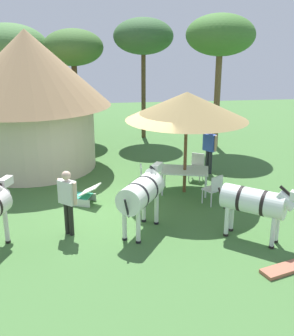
% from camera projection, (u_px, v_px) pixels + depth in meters
% --- Properties ---
extents(ground_plane, '(36.00, 36.00, 0.00)m').
position_uv_depth(ground_plane, '(125.00, 204.00, 12.01)').
color(ground_plane, '#416C35').
extents(thatched_hut, '(5.73, 5.73, 4.90)m').
position_uv_depth(thatched_hut, '(30.00, 93.00, 14.45)').
color(thatched_hut, beige).
rests_on(thatched_hut, ground_plane).
extents(shade_umbrella, '(3.66, 3.66, 3.14)m').
position_uv_depth(shade_umbrella, '(187.00, 106.00, 12.07)').
color(shade_umbrella, brown).
rests_on(shade_umbrella, ground_plane).
extents(patio_dining_table, '(1.63, 1.26, 0.74)m').
position_uv_depth(patio_dining_table, '(185.00, 172.00, 12.72)').
color(patio_dining_table, silver).
rests_on(patio_dining_table, ground_plane).
extents(patio_chair_near_hut, '(0.44, 0.46, 0.90)m').
position_uv_depth(patio_chair_near_hut, '(144.00, 177.00, 12.68)').
color(patio_chair_near_hut, white).
rests_on(patio_chair_near_hut, ground_plane).
extents(patio_chair_west_end, '(0.59, 0.58, 0.90)m').
position_uv_depth(patio_chair_west_end, '(214.00, 188.00, 11.81)').
color(patio_chair_west_end, silver).
rests_on(patio_chair_west_end, ground_plane).
extents(patio_chair_east_end, '(0.59, 0.59, 0.90)m').
position_uv_depth(patio_chair_east_end, '(197.00, 165.00, 13.85)').
color(patio_chair_east_end, silver).
rests_on(patio_chair_east_end, ground_plane).
extents(guest_beside_umbrella, '(0.43, 0.50, 1.67)m').
position_uv_depth(guest_beside_umbrella, '(209.00, 146.00, 14.31)').
color(guest_beside_umbrella, '#21232A').
rests_on(guest_beside_umbrella, ground_plane).
extents(standing_watcher, '(0.48, 0.45, 1.66)m').
position_uv_depth(standing_watcher, '(68.00, 197.00, 9.92)').
color(standing_watcher, black).
rests_on(standing_watcher, ground_plane).
extents(striped_lounge_chair, '(0.95, 0.78, 0.60)m').
position_uv_depth(striped_lounge_chair, '(85.00, 195.00, 11.99)').
color(striped_lounge_chair, teal).
rests_on(striped_lounge_chair, ground_plane).
extents(zebra_nearest_camera, '(1.36, 1.91, 1.58)m').
position_uv_depth(zebra_nearest_camera, '(142.00, 192.00, 10.09)').
color(zebra_nearest_camera, silver).
rests_on(zebra_nearest_camera, ground_plane).
extents(zebra_by_umbrella, '(1.78, 1.55, 1.52)m').
position_uv_depth(zebra_by_umbrella, '(256.00, 202.00, 9.66)').
color(zebra_by_umbrella, silver).
rests_on(zebra_by_umbrella, ground_plane).
extents(acacia_tree_far_lawn, '(2.82, 2.82, 5.52)m').
position_uv_depth(acacia_tree_far_lawn, '(220.00, 36.00, 16.60)').
color(acacia_tree_far_lawn, brown).
rests_on(acacia_tree_far_lawn, ground_plane).
extents(acacia_tree_left_background, '(3.62, 3.62, 5.19)m').
position_uv_depth(acacia_tree_left_background, '(8.00, 48.00, 18.58)').
color(acacia_tree_left_background, '#522F22').
rests_on(acacia_tree_left_background, ground_plane).
extents(acacia_tree_behind_hut, '(2.72, 2.72, 4.95)m').
position_uv_depth(acacia_tree_behind_hut, '(73.00, 48.00, 18.31)').
color(acacia_tree_behind_hut, '#4D3723').
rests_on(acacia_tree_behind_hut, ground_plane).
extents(acacia_tree_right_background, '(2.68, 2.68, 5.41)m').
position_uv_depth(acacia_tree_right_background, '(143.00, 37.00, 18.17)').
color(acacia_tree_right_background, '#4F3D24').
rests_on(acacia_tree_right_background, ground_plane).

